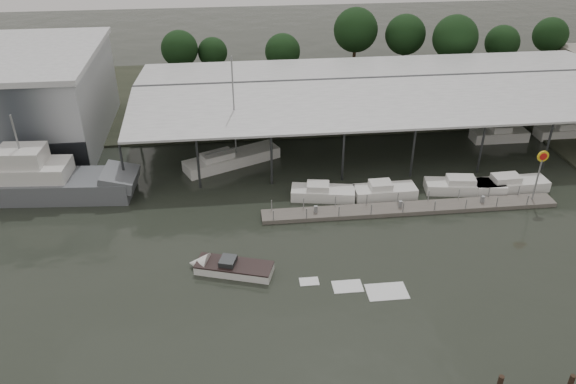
{
  "coord_description": "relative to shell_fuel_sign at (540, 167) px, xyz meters",
  "views": [
    {
      "loc": [
        -1.36,
        -33.22,
        28.11
      ],
      "look_at": [
        3.47,
        10.37,
        2.5
      ],
      "focal_mm": 35.0,
      "sensor_mm": 36.0,
      "label": 1
    }
  ],
  "objects": [
    {
      "name": "ground",
      "position": [
        -27.0,
        -9.99,
        -3.93
      ],
      "size": [
        200.0,
        200.0,
        0.0
      ],
      "primitive_type": "plane",
      "color": "#242A22",
      "rests_on": "ground"
    },
    {
      "name": "land_strip_far",
      "position": [
        -27.0,
        32.01,
        -3.83
      ],
      "size": [
        140.0,
        30.0,
        0.3
      ],
      "color": "#323628",
      "rests_on": "ground"
    },
    {
      "name": "covered_boat_shed",
      "position": [
        -10.0,
        18.01,
        2.2
      ],
      "size": [
        58.24,
        24.0,
        6.96
      ],
      "color": "silver",
      "rests_on": "ground"
    },
    {
      "name": "floating_dock",
      "position": [
        -12.0,
        0.01,
        -3.72
      ],
      "size": [
        28.0,
        2.0,
        1.4
      ],
      "color": "#66615A",
      "rests_on": "ground"
    },
    {
      "name": "shell_fuel_sign",
      "position": [
        0.0,
        0.0,
        0.0
      ],
      "size": [
        1.1,
        0.18,
        5.55
      ],
      "color": "gray",
      "rests_on": "ground"
    },
    {
      "name": "grey_trawler",
      "position": [
        -47.0,
        6.55,
        -2.35
      ],
      "size": [
        18.53,
        5.71,
        8.84
      ],
      "rotation": [
        0.0,
        0.0,
        -0.07
      ],
      "color": "#565A5F",
      "rests_on": "ground"
    },
    {
      "name": "white_sailboat",
      "position": [
        -28.58,
        11.2,
        -3.29
      ],
      "size": [
        10.66,
        6.74,
        12.04
      ],
      "rotation": [
        0.0,
        0.0,
        0.43
      ],
      "color": "white",
      "rests_on": "ground"
    },
    {
      "name": "speedboat_underway",
      "position": [
        -29.25,
        -7.34,
        -3.53
      ],
      "size": [
        17.34,
        7.02,
        2.0
      ],
      "rotation": [
        0.0,
        0.0,
        2.83
      ],
      "color": "white",
      "rests_on": "ground"
    },
    {
      "name": "moored_cruiser_0",
      "position": [
        -19.88,
        3.11,
        -3.31
      ],
      "size": [
        6.41,
        3.26,
        1.7
      ],
      "rotation": [
        0.0,
        0.0,
        -0.18
      ],
      "color": "white",
      "rests_on": "ground"
    },
    {
      "name": "moored_cruiser_1",
      "position": [
        -13.81,
        2.73,
        -3.31
      ],
      "size": [
        6.08,
        2.34,
        1.7
      ],
      "rotation": [
        0.0,
        0.0,
        0.02
      ],
      "color": "white",
      "rests_on": "ground"
    },
    {
      "name": "moored_cruiser_2",
      "position": [
        -5.69,
        2.83,
        -3.31
      ],
      "size": [
        7.97,
        3.28,
        1.7
      ],
      "rotation": [
        0.0,
        0.0,
        -0.14
      ],
      "color": "white",
      "rests_on": "ground"
    },
    {
      "name": "moored_cruiser_3",
      "position": [
        -1.13,
        2.66,
        -3.31
      ],
      "size": [
        7.68,
        2.48,
        1.7
      ],
      "rotation": [
        0.0,
        0.0,
        0.04
      ],
      "color": "white",
      "rests_on": "ground"
    },
    {
      "name": "horizon_tree_line",
      "position": [
        -1.58,
        37.93,
        1.83
      ],
      "size": [
        71.03,
        12.01,
        9.96
      ],
      "color": "#302115",
      "rests_on": "ground"
    }
  ]
}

